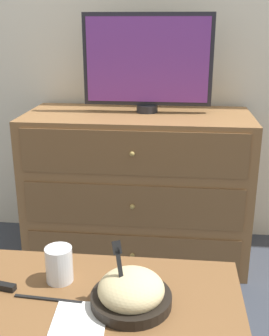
# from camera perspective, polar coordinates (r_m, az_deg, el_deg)

# --- Properties ---
(ground_plane) EXTENTS (12.00, 12.00, 0.00)m
(ground_plane) POSITION_cam_1_polar(r_m,az_deg,el_deg) (2.66, 1.94, -8.29)
(ground_plane) COLOR #383D47
(wall_back) EXTENTS (12.00, 0.05, 2.60)m
(wall_back) POSITION_cam_1_polar(r_m,az_deg,el_deg) (2.39, 2.35, 20.91)
(wall_back) COLOR silver
(wall_back) RESTS_ON ground_plane
(dresser) EXTENTS (1.14, 0.53, 0.79)m
(dresser) POSITION_cam_1_polar(r_m,az_deg,el_deg) (2.24, 0.42, -2.57)
(dresser) COLOR olive
(dresser) RESTS_ON ground_plane
(tv) EXTENTS (0.64, 0.11, 0.48)m
(tv) POSITION_cam_1_polar(r_m,az_deg,el_deg) (2.14, 1.87, 14.23)
(tv) COLOR #232328
(tv) RESTS_ON dresser
(coffee_table) EXTENTS (0.99, 0.47, 0.49)m
(coffee_table) POSITION_cam_1_polar(r_m,az_deg,el_deg) (1.30, -9.14, -19.67)
(coffee_table) COLOR brown
(coffee_table) RESTS_ON ground_plane
(takeout_bowl) EXTENTS (0.22, 0.22, 0.18)m
(takeout_bowl) POSITION_cam_1_polar(r_m,az_deg,el_deg) (1.19, -0.46, -16.51)
(takeout_bowl) COLOR black
(takeout_bowl) RESTS_ON coffee_table
(drink_cup) EXTENTS (0.08, 0.08, 0.11)m
(drink_cup) POSITION_cam_1_polar(r_m,az_deg,el_deg) (1.30, -10.15, -12.98)
(drink_cup) COLOR #9E6638
(drink_cup) RESTS_ON coffee_table
(napkin) EXTENTS (0.15, 0.15, 0.00)m
(napkin) POSITION_cam_1_polar(r_m,az_deg,el_deg) (1.17, -7.42, -19.58)
(napkin) COLOR white
(napkin) RESTS_ON coffee_table
(knife) EXTENTS (0.20, 0.02, 0.01)m
(knife) POSITION_cam_1_polar(r_m,az_deg,el_deg) (1.24, -11.63, -17.00)
(knife) COLOR black
(knife) RESTS_ON coffee_table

